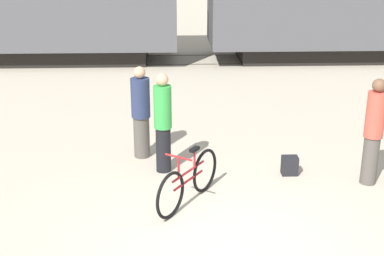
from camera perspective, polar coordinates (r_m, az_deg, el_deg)
The scene contains 8 objects.
ground_plane at distance 7.45m, azimuth 3.68°, elevation -12.57°, with size 80.00×80.00×0.00m, color #B2A893.
rail_near at distance 17.66m, azimuth 0.22°, elevation 6.81°, with size 65.81×0.07×0.01m, color #4C4238.
rail_far at distance 19.06m, azimuth 0.04°, elevation 7.78°, with size 65.81×0.07×0.01m, color #4C4238.
bicycle_maroon at distance 8.36m, azimuth -0.37°, elevation -5.68°, with size 1.00×1.50×0.91m.
person_in_navy at distance 10.00m, azimuth -5.48°, elevation 1.65°, with size 0.35×0.35×1.76m.
person_in_green at distance 9.33m, azimuth -3.12°, elevation 0.58°, with size 0.31×0.31×1.80m.
person_in_red at distance 9.32m, azimuth 18.79°, elevation -0.36°, with size 0.31×0.31×1.84m.
backpack at distance 9.59m, azimuth 10.38°, elevation -3.96°, with size 0.28×0.20×0.34m.
Camera 1 is at (-0.70, -6.25, 3.98)m, focal length 50.00 mm.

